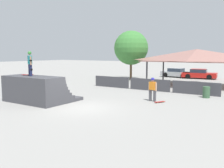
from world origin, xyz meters
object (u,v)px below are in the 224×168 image
Objects in this scene: skateboard_on_ground at (159,102)px; skater_on_deck at (30,62)px; parked_car_red at (199,74)px; bystander_walking at (153,87)px; tree_far_back at (131,48)px; parked_car_silver at (176,73)px; trash_bin at (206,92)px; skateboard_on_deck at (28,75)px.

skater_on_deck is at bearing -29.35° from skateboard_on_ground.
skateboard_on_ground is at bearing -89.85° from parked_car_red.
parked_car_red is at bearing -78.64° from bystander_walking.
bystander_walking is at bearing -91.77° from parked_car_red.
tree_far_back reaches higher than parked_car_silver.
parked_car_red is (-1.92, 17.96, 0.54)m from skateboard_on_ground.
skater_on_deck is 16.78m from tree_far_back.
parked_car_red is at bearing 106.10° from trash_bin.
tree_far_back reaches higher than skateboard_on_ground.
trash_bin is (11.10, -8.39, -3.57)m from tree_far_back.
tree_far_back is at bearing -47.86° from bystander_walking.
skateboard_on_deck reaches higher than parked_car_red.
tree_far_back is 1.41× the size of parked_car_silver.
parked_car_red is (-1.29, 17.73, -0.37)m from bystander_walking.
tree_far_back reaches higher than skater_on_deck.
skateboard_on_ground is at bearing -53.60° from tree_far_back.
skateboard_on_deck is at bearing -170.18° from skater_on_deck.
bystander_walking reaches higher than parked_car_red.
parked_car_red reaches higher than skateboard_on_ground.
skateboard_on_deck is at bearing -86.54° from tree_far_back.
skater_on_deck is 1.97× the size of trash_bin.
skateboard_on_ground is at bearing 167.24° from bystander_walking.
tree_far_back is at bearing 142.92° from trash_bin.
skateboard_on_deck is 0.51× the size of bystander_walking.
parked_car_red is (6.98, 5.89, -3.39)m from tree_far_back.
parked_car_silver is at bearing 111.47° from skater_on_deck.
trash_bin reaches higher than skateboard_on_ground.
tree_far_back reaches higher than bystander_walking.
tree_far_back reaches higher than trash_bin.
parked_car_silver is (3.86, 6.10, -3.39)m from tree_far_back.
trash_bin is at bearing -57.19° from parked_car_silver.
bystander_walking is (6.81, 4.83, -1.78)m from skater_on_deck.
parked_car_red is at bearing 103.73° from skater_on_deck.
bystander_walking is at bearing -55.05° from tree_far_back.
parked_car_silver reaches higher than skateboard_on_ground.
parked_car_silver reaches higher than trash_bin.
parked_car_red is at bearing -145.02° from skateboard_on_ground.
skater_on_deck reaches higher than parked_car_red.
parked_car_silver is at bearing -135.61° from skateboard_on_ground.
skater_on_deck reaches higher than bystander_walking.
parked_car_red reaches higher than trash_bin.
bystander_walking is 1.13m from skateboard_on_ground.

